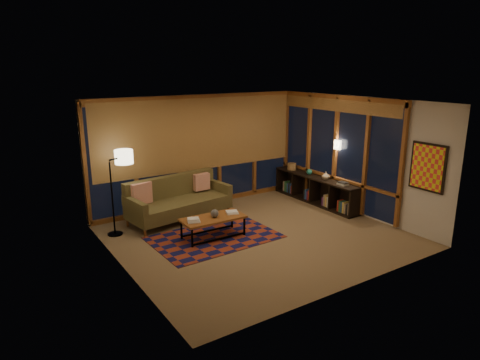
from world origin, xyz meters
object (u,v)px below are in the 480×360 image
coffee_table (213,227)px  bookshelf (315,190)px  sofa (180,200)px  floor_lamp (112,195)px

coffee_table → bookshelf: bookshelf is taller
sofa → floor_lamp: bearing=175.1°
sofa → bookshelf: (3.39, -0.73, -0.13)m
sofa → bookshelf: bearing=-19.8°
coffee_table → floor_lamp: (-1.61, 1.24, 0.64)m
sofa → floor_lamp: size_ratio=1.34×
coffee_table → floor_lamp: bearing=143.9°
floor_lamp → sofa: bearing=-24.1°
coffee_table → sofa: bearing=96.2°
coffee_table → floor_lamp: 2.13m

